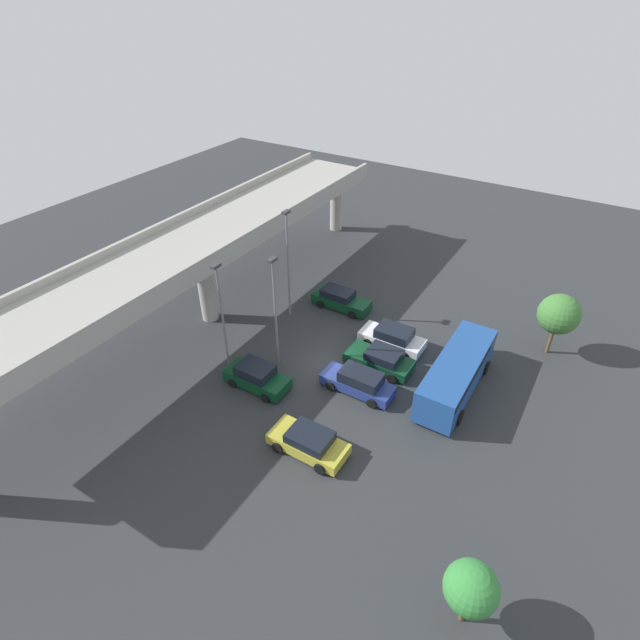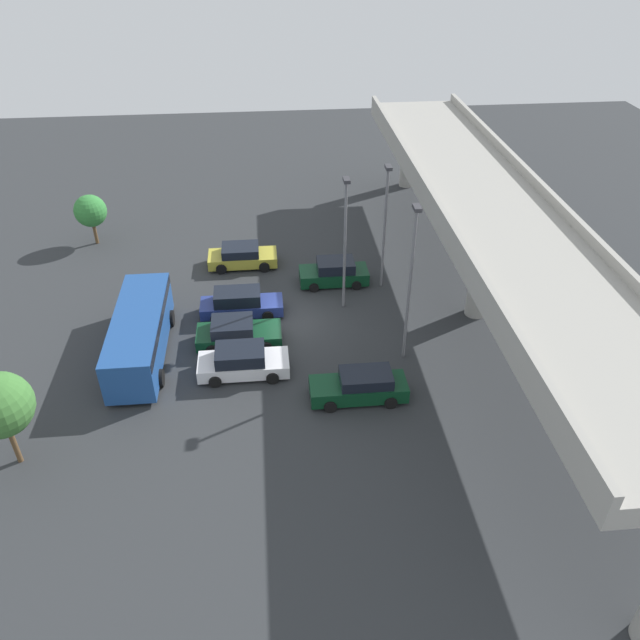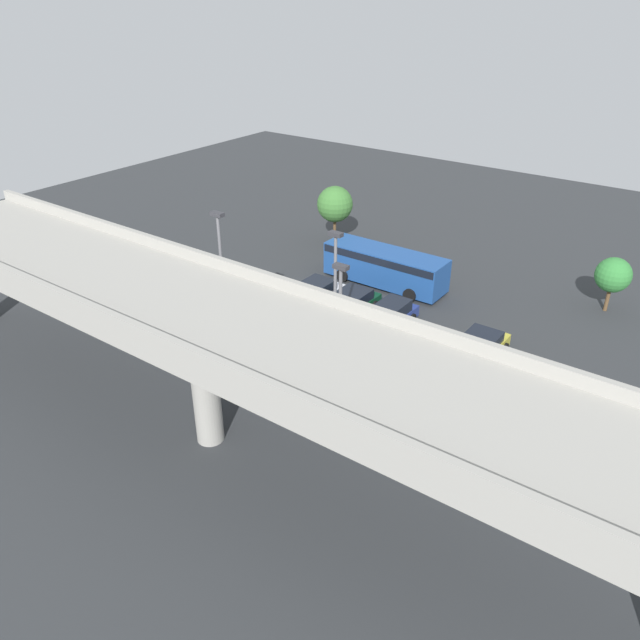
{
  "view_description": "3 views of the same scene",
  "coord_description": "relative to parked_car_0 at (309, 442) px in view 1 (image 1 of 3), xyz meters",
  "views": [
    {
      "loc": [
        -23.26,
        -13.53,
        22.64
      ],
      "look_at": [
        1.72,
        1.91,
        2.15
      ],
      "focal_mm": 28.0,
      "sensor_mm": 36.0,
      "label": 1
    },
    {
      "loc": [
        30.04,
        -1.14,
        21.04
      ],
      "look_at": [
        1.13,
        1.63,
        0.92
      ],
      "focal_mm": 35.0,
      "sensor_mm": 36.0,
      "label": 2
    },
    {
      "loc": [
        -17.68,
        26.67,
        18.75
      ],
      "look_at": [
        1.58,
        0.28,
        1.06
      ],
      "focal_mm": 35.0,
      "sensor_mm": 36.0,
      "label": 3
    }
  ],
  "objects": [
    {
      "name": "parked_car_5",
      "position": [
        14.0,
        5.93,
        0.03
      ],
      "size": [
        2.0,
        4.82,
        1.56
      ],
      "rotation": [
        0.0,
        0.0,
        -1.57
      ],
      "color": "#0C381E",
      "rests_on": "ground_plane"
    },
    {
      "name": "parked_car_0",
      "position": [
        0.0,
        0.0,
        0.0
      ],
      "size": [
        2.25,
        4.58,
        1.46
      ],
      "rotation": [
        0.0,
        0.0,
        1.57
      ],
      "color": "gold",
      "rests_on": "ground_plane"
    },
    {
      "name": "lamp_post_near_aisle",
      "position": [
        3.45,
        8.88,
        3.99
      ],
      "size": [
        0.7,
        0.35,
        8.01
      ],
      "color": "slate",
      "rests_on": "ground_plane"
    },
    {
      "name": "lamp_post_by_overpass",
      "position": [
        5.61,
        6.17,
        4.1
      ],
      "size": [
        0.7,
        0.35,
        8.22
      ],
      "color": "slate",
      "rests_on": "ground_plane"
    },
    {
      "name": "tree_front_centre",
      "position": [
        16.73,
        -9.78,
        2.62
      ],
      "size": [
        2.84,
        2.84,
        4.76
      ],
      "color": "brown",
      "rests_on": "ground_plane"
    },
    {
      "name": "tree_front_left",
      "position": [
        -4.26,
        -10.47,
        1.81
      ],
      "size": [
        2.25,
        2.25,
        3.65
      ],
      "color": "brown",
      "rests_on": "ground_plane"
    },
    {
      "name": "parked_car_3",
      "position": [
        8.84,
        -0.21,
        0.01
      ],
      "size": [
        2.26,
        4.7,
        1.52
      ],
      "rotation": [
        0.0,
        0.0,
        1.57
      ],
      "color": "#0C381E",
      "rests_on": "ground_plane"
    },
    {
      "name": "ground_plane",
      "position": [
        7.2,
        2.84,
        -0.71
      ],
      "size": [
        85.8,
        85.8,
        0.0
      ],
      "primitive_type": "plane",
      "color": "#2D3033"
    },
    {
      "name": "parked_car_1",
      "position": [
        2.86,
        5.91,
        0.06
      ],
      "size": [
        2.13,
        4.38,
        1.63
      ],
      "rotation": [
        0.0,
        0.0,
        -1.57
      ],
      "color": "#0C381E",
      "rests_on": "ground_plane"
    },
    {
      "name": "parked_car_4",
      "position": [
        11.49,
        0.1,
        0.04
      ],
      "size": [
        2.2,
        4.73,
        1.59
      ],
      "rotation": [
        0.0,
        0.0,
        1.57
      ],
      "color": "silver",
      "rests_on": "ground_plane"
    },
    {
      "name": "shuttle_bus",
      "position": [
        9.36,
        -5.36,
        0.84
      ],
      "size": [
        8.75,
        2.82,
        2.57
      ],
      "rotation": [
        0.0,
        0.0,
        3.14
      ],
      "color": "#1E478C",
      "rests_on": "ground_plane"
    },
    {
      "name": "parked_car_2",
      "position": [
        5.91,
        -0.06,
        0.06
      ],
      "size": [
        1.99,
        4.88,
        1.62
      ],
      "rotation": [
        0.0,
        0.0,
        1.57
      ],
      "color": "navy",
      "rests_on": "ground_plane"
    },
    {
      "name": "highway_overpass",
      "position": [
        7.2,
        13.95,
        5.58
      ],
      "size": [
        40.92,
        6.68,
        7.62
      ],
      "color": "#9E9B93",
      "rests_on": "ground_plane"
    },
    {
      "name": "lamp_post_mid_lot",
      "position": [
        10.89,
        8.79,
        4.44
      ],
      "size": [
        0.7,
        0.35,
        8.88
      ],
      "color": "slate",
      "rests_on": "ground_plane"
    }
  ]
}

